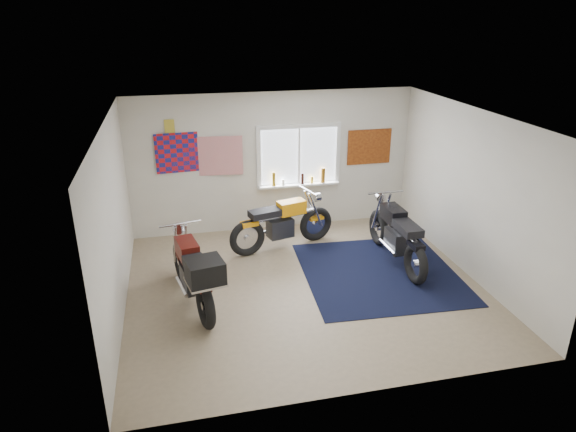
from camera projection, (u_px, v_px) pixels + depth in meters
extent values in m
plane|color=#9E896B|center=(305.00, 287.00, 8.17)|extent=(5.50, 5.50, 0.00)
plane|color=white|center=(307.00, 118.00, 7.15)|extent=(5.50, 5.50, 0.00)
plane|color=silver|center=(273.00, 162.00, 9.92)|extent=(5.50, 0.00, 5.50)
plane|color=silver|center=(366.00, 291.00, 5.40)|extent=(5.50, 0.00, 5.50)
plane|color=silver|center=(114.00, 224.00, 7.10)|extent=(0.00, 5.00, 5.00)
plane|color=silver|center=(472.00, 194.00, 8.23)|extent=(0.00, 5.00, 5.00)
cube|color=black|center=(379.00, 273.00, 8.59)|extent=(2.64, 2.73, 0.01)
cube|color=white|center=(299.00, 156.00, 9.97)|extent=(1.50, 0.02, 1.10)
cube|color=white|center=(299.00, 126.00, 9.74)|extent=(1.66, 0.06, 0.08)
cube|color=white|center=(299.00, 185.00, 10.18)|extent=(1.66, 0.06, 0.08)
cube|color=white|center=(259.00, 159.00, 9.80)|extent=(0.08, 0.06, 1.10)
cube|color=white|center=(338.00, 154.00, 10.12)|extent=(0.08, 0.06, 1.10)
cube|color=white|center=(299.00, 156.00, 9.96)|extent=(0.04, 0.06, 1.10)
cube|color=white|center=(299.00, 185.00, 10.12)|extent=(1.60, 0.16, 0.04)
cylinder|color=#906A14|center=(274.00, 179.00, 9.94)|extent=(0.07, 0.07, 0.28)
cylinder|color=white|center=(283.00, 182.00, 10.01)|extent=(0.06, 0.06, 0.12)
cylinder|color=black|center=(303.00, 179.00, 10.07)|extent=(0.06, 0.06, 0.22)
cylinder|color=yellow|center=(312.00, 180.00, 10.13)|extent=(0.05, 0.05, 0.14)
cylinder|color=brown|center=(323.00, 175.00, 10.14)|extent=(0.09, 0.09, 0.30)
plane|color=red|center=(183.00, 153.00, 9.44)|extent=(1.00, 0.07, 1.00)
plane|color=red|center=(219.00, 156.00, 9.59)|extent=(0.90, 0.09, 0.90)
cube|color=gold|center=(169.00, 126.00, 9.21)|extent=(0.18, 0.02, 0.24)
cube|color=#A54C14|center=(369.00, 147.00, 10.23)|extent=(0.90, 0.03, 0.70)
torus|color=black|center=(316.00, 224.00, 9.69)|extent=(0.68, 0.30, 0.67)
torus|color=black|center=(247.00, 238.00, 9.09)|extent=(0.68, 0.30, 0.67)
cylinder|color=silver|center=(316.00, 224.00, 9.69)|extent=(0.13, 0.13, 0.11)
cylinder|color=silver|center=(247.00, 238.00, 9.09)|extent=(0.13, 0.13, 0.11)
cylinder|color=silver|center=(283.00, 216.00, 9.28)|extent=(1.25, 0.41, 0.09)
cube|color=#2B2B2D|center=(280.00, 228.00, 9.34)|extent=(0.51, 0.39, 0.34)
cylinder|color=silver|center=(276.00, 230.00, 9.52)|extent=(0.55, 0.21, 0.07)
cube|color=#FF9E0D|center=(291.00, 207.00, 9.31)|extent=(0.55, 0.38, 0.24)
cube|color=black|center=(265.00, 213.00, 9.09)|extent=(0.61, 0.41, 0.12)
cube|color=#FF9E0D|center=(249.00, 224.00, 9.01)|extent=(0.33, 0.23, 0.08)
cube|color=#FF9E0D|center=(316.00, 218.00, 9.65)|extent=(0.31, 0.21, 0.05)
cylinder|color=silver|center=(308.00, 191.00, 9.36)|extent=(0.19, 0.61, 0.04)
cylinder|color=silver|center=(317.00, 197.00, 9.50)|extent=(0.14, 0.18, 0.16)
torus|color=black|center=(379.00, 227.00, 9.53)|extent=(0.15, 0.68, 0.68)
torus|color=black|center=(416.00, 264.00, 8.18)|extent=(0.15, 0.68, 0.68)
cylinder|color=silver|center=(379.00, 227.00, 9.53)|extent=(0.11, 0.12, 0.12)
cylinder|color=silver|center=(416.00, 264.00, 8.18)|extent=(0.11, 0.12, 0.12)
cylinder|color=silver|center=(397.00, 227.00, 8.73)|extent=(0.12, 1.35, 0.10)
cube|color=#2B2B2D|center=(398.00, 240.00, 8.77)|extent=(0.31, 0.49, 0.37)
cylinder|color=silver|center=(388.00, 247.00, 8.77)|extent=(0.08, 0.59, 0.08)
cube|color=black|center=(393.00, 214.00, 8.85)|extent=(0.29, 0.54, 0.26)
cube|color=black|center=(408.00, 228.00, 8.34)|extent=(0.31, 0.60, 0.13)
cube|color=black|center=(416.00, 245.00, 8.11)|extent=(0.18, 0.32, 0.09)
cube|color=black|center=(379.00, 221.00, 9.49)|extent=(0.15, 0.30, 0.05)
cylinder|color=silver|center=(386.00, 192.00, 9.07)|extent=(0.67, 0.05, 0.04)
cylinder|color=silver|center=(380.00, 197.00, 9.33)|extent=(0.17, 0.11, 0.17)
torus|color=black|center=(181.00, 261.00, 8.27)|extent=(0.26, 0.69, 0.68)
torus|color=black|center=(206.00, 306.00, 7.03)|extent=(0.26, 0.69, 0.68)
cylinder|color=silver|center=(181.00, 261.00, 8.27)|extent=(0.12, 0.13, 0.11)
cylinder|color=silver|center=(206.00, 306.00, 7.03)|extent=(0.12, 0.13, 0.11)
cylinder|color=silver|center=(191.00, 263.00, 7.53)|extent=(0.35, 1.30, 0.09)
cube|color=#2B2B2D|center=(193.00, 278.00, 7.57)|extent=(0.38, 0.52, 0.35)
cylinder|color=silver|center=(182.00, 287.00, 7.55)|extent=(0.18, 0.58, 0.07)
cube|color=#45100B|center=(187.00, 249.00, 7.64)|extent=(0.37, 0.56, 0.25)
cube|color=black|center=(197.00, 266.00, 7.18)|extent=(0.40, 0.62, 0.12)
cube|color=#45100B|center=(203.00, 285.00, 6.97)|extent=(0.22, 0.34, 0.08)
cube|color=#45100B|center=(181.00, 254.00, 8.22)|extent=(0.20, 0.31, 0.05)
cylinder|color=silver|center=(180.00, 224.00, 7.83)|extent=(0.64, 0.16, 0.04)
cylinder|color=silver|center=(178.00, 229.00, 8.07)|extent=(0.18, 0.13, 0.17)
cube|color=black|center=(205.00, 271.00, 6.73)|extent=(0.54, 0.52, 0.31)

